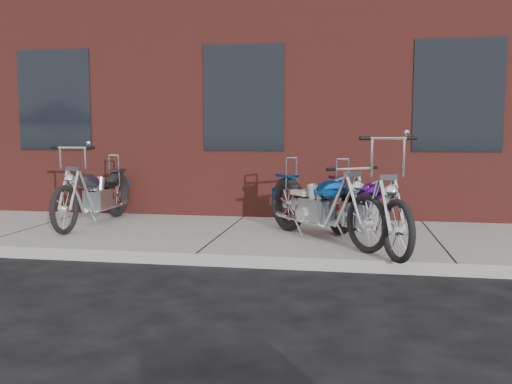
# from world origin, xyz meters

# --- Properties ---
(ground) EXTENTS (120.00, 120.00, 0.00)m
(ground) POSITION_xyz_m (0.00, 0.00, 0.00)
(ground) COLOR black
(ground) RESTS_ON ground
(sidewalk) EXTENTS (22.00, 3.00, 0.15)m
(sidewalk) POSITION_xyz_m (0.00, 1.50, 0.07)
(sidewalk) COLOR #A39C8B
(sidewalk) RESTS_ON ground
(building_brick) EXTENTS (22.00, 10.00, 8.00)m
(building_brick) POSITION_xyz_m (0.00, 8.00, 4.00)
(building_brick) COLOR maroon
(building_brick) RESTS_ON ground
(chopper_purple) EXTENTS (1.07, 2.36, 1.40)m
(chopper_purple) POSITION_xyz_m (1.98, 0.79, 0.60)
(chopper_purple) COLOR black
(chopper_purple) RESTS_ON sidewalk
(chopper_blue) EXTENTS (1.68, 2.01, 1.09)m
(chopper_blue) POSITION_xyz_m (1.43, 1.13, 0.60)
(chopper_blue) COLOR black
(chopper_blue) RESTS_ON sidewalk
(chopper_third) EXTENTS (0.60, 2.48, 1.26)m
(chopper_third) POSITION_xyz_m (-2.19, 1.84, 0.60)
(chopper_third) COLOR black
(chopper_third) RESTS_ON sidewalk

